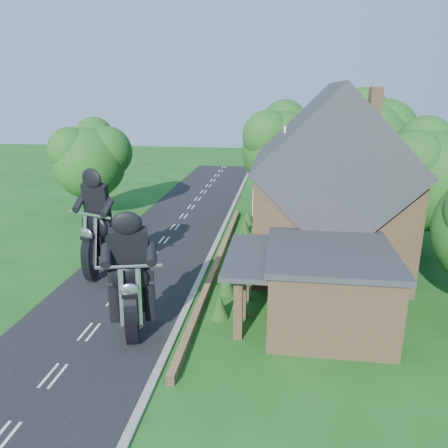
# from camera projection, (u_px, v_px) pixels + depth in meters

# --- Properties ---
(ground) EXTENTS (120.00, 120.00, 0.00)m
(ground) POSITION_uv_depth(u_px,v_px,m) (115.00, 300.00, 21.32)
(ground) COLOR #164D15
(ground) RESTS_ON ground
(road) EXTENTS (7.00, 80.00, 0.02)m
(road) POSITION_uv_depth(u_px,v_px,m) (115.00, 300.00, 21.32)
(road) COLOR black
(road) RESTS_ON ground
(kerb) EXTENTS (0.30, 80.00, 0.12)m
(kerb) POSITION_uv_depth(u_px,v_px,m) (188.00, 304.00, 20.83)
(kerb) COLOR gray
(kerb) RESTS_ON ground
(garden_wall) EXTENTS (0.30, 22.00, 0.40)m
(garden_wall) POSITION_uv_depth(u_px,v_px,m) (218.00, 262.00, 25.45)
(garden_wall) COLOR #96704C
(garden_wall) RESTS_ON ground
(house) EXTENTS (9.54, 8.64, 10.24)m
(house) POSITION_uv_depth(u_px,v_px,m) (329.00, 193.00, 24.38)
(house) COLOR #96704C
(house) RESTS_ON ground
(annex) EXTENTS (7.05, 5.94, 3.44)m
(annex) POSITION_uv_depth(u_px,v_px,m) (325.00, 285.00, 18.77)
(annex) COLOR #96704C
(annex) RESTS_ON ground
(tree_house_right) EXTENTS (6.51, 6.00, 8.40)m
(tree_house_right) POSITION_uv_depth(u_px,v_px,m) (432.00, 172.00, 25.82)
(tree_house_right) COLOR black
(tree_house_right) RESTS_ON ground
(tree_behind_house) EXTENTS (7.81, 7.20, 10.08)m
(tree_behind_house) POSITION_uv_depth(u_px,v_px,m) (368.00, 140.00, 32.96)
(tree_behind_house) COLOR black
(tree_behind_house) RESTS_ON ground
(tree_behind_left) EXTENTS (6.94, 6.40, 9.16)m
(tree_behind_left) POSITION_uv_depth(u_px,v_px,m) (288.00, 144.00, 34.82)
(tree_behind_left) COLOR black
(tree_behind_left) RESTS_ON ground
(tree_far_road) EXTENTS (6.08, 5.60, 7.84)m
(tree_far_road) POSITION_uv_depth(u_px,v_px,m) (94.00, 157.00, 34.16)
(tree_far_road) COLOR black
(tree_far_road) RESTS_ON ground
(shrub_a) EXTENTS (0.90, 0.90, 1.10)m
(shrub_a) POSITION_uv_depth(u_px,v_px,m) (220.00, 306.00, 19.53)
(shrub_a) COLOR #163B13
(shrub_a) RESTS_ON ground
(shrub_b) EXTENTS (0.90, 0.90, 1.10)m
(shrub_b) POSITION_uv_depth(u_px,v_px,m) (227.00, 283.00, 21.90)
(shrub_b) COLOR #163B13
(shrub_b) RESTS_ON ground
(shrub_c) EXTENTS (0.90, 0.90, 1.10)m
(shrub_c) POSITION_uv_depth(u_px,v_px,m) (233.00, 264.00, 24.27)
(shrub_c) COLOR #163B13
(shrub_c) RESTS_ON ground
(shrub_d) EXTENTS (0.90, 0.90, 1.10)m
(shrub_d) POSITION_uv_depth(u_px,v_px,m) (241.00, 236.00, 29.00)
(shrub_d) COLOR #163B13
(shrub_d) RESTS_ON ground
(shrub_e) EXTENTS (0.90, 0.90, 1.10)m
(shrub_e) POSITION_uv_depth(u_px,v_px,m) (245.00, 225.00, 31.37)
(shrub_e) COLOR #163B13
(shrub_e) RESTS_ON ground
(shrub_f) EXTENTS (0.90, 0.90, 1.10)m
(shrub_f) POSITION_uv_depth(u_px,v_px,m) (248.00, 216.00, 33.74)
(shrub_f) COLOR #163B13
(shrub_f) RESTS_ON ground
(motorcycle_lead) EXTENTS (0.85, 1.79, 1.62)m
(motorcycle_lead) POSITION_uv_depth(u_px,v_px,m) (134.00, 317.00, 18.06)
(motorcycle_lead) COLOR black
(motorcycle_lead) RESTS_ON ground
(motorcycle_follow) EXTENTS (1.14, 1.98, 1.80)m
(motorcycle_follow) POSITION_uv_depth(u_px,v_px,m) (102.00, 261.00, 23.83)
(motorcycle_follow) COLOR black
(motorcycle_follow) RESTS_ON ground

